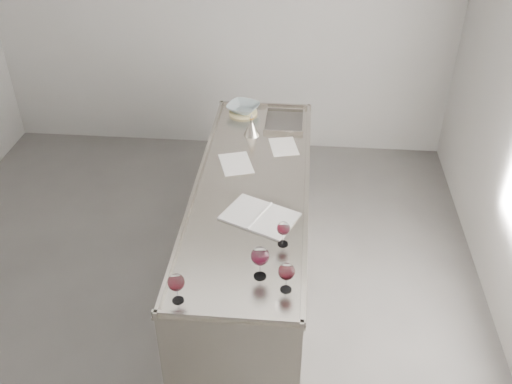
# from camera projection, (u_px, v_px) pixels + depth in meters

# --- Properties ---
(room_shell) EXTENTS (4.54, 5.04, 2.84)m
(room_shell) POSITION_uv_depth(u_px,v_px,m) (161.00, 145.00, 3.33)
(room_shell) COLOR #4C4A47
(room_shell) RESTS_ON ground
(counter) EXTENTS (0.77, 2.42, 0.97)m
(counter) POSITION_uv_depth(u_px,v_px,m) (252.00, 240.00, 4.07)
(counter) COLOR #9C958C
(counter) RESTS_ON ground
(wine_glass_left) EXTENTS (0.09, 0.09, 0.17)m
(wine_glass_left) POSITION_uv_depth(u_px,v_px,m) (176.00, 283.00, 2.87)
(wine_glass_left) COLOR white
(wine_glass_left) RESTS_ON counter
(wine_glass_middle) EXTENTS (0.10, 0.10, 0.20)m
(wine_glass_middle) POSITION_uv_depth(u_px,v_px,m) (260.00, 257.00, 3.00)
(wine_glass_middle) COLOR white
(wine_glass_middle) RESTS_ON counter
(wine_glass_right) EXTENTS (0.09, 0.09, 0.17)m
(wine_glass_right) POSITION_uv_depth(u_px,v_px,m) (287.00, 272.00, 2.93)
(wine_glass_right) COLOR white
(wine_glass_right) RESTS_ON counter
(wine_glass_small) EXTENTS (0.08, 0.08, 0.16)m
(wine_glass_small) POSITION_uv_depth(u_px,v_px,m) (283.00, 229.00, 3.24)
(wine_glass_small) COLOR white
(wine_glass_small) RESTS_ON counter
(notebook) EXTENTS (0.52, 0.46, 0.02)m
(notebook) POSITION_uv_depth(u_px,v_px,m) (260.00, 216.00, 3.51)
(notebook) COLOR silver
(notebook) RESTS_ON counter
(loose_paper_top) EXTENTS (0.24, 0.31, 0.00)m
(loose_paper_top) POSITION_uv_depth(u_px,v_px,m) (284.00, 146.00, 4.22)
(loose_paper_top) COLOR white
(loose_paper_top) RESTS_ON counter
(loose_paper_under) EXTENTS (0.29, 0.35, 0.00)m
(loose_paper_under) POSITION_uv_depth(u_px,v_px,m) (236.00, 164.00, 4.02)
(loose_paper_under) COLOR silver
(loose_paper_under) RESTS_ON counter
(trivet) EXTENTS (0.28, 0.28, 0.02)m
(trivet) POSITION_uv_depth(u_px,v_px,m) (243.00, 112.00, 4.66)
(trivet) COLOR #D4C689
(trivet) RESTS_ON counter
(ceramic_bowl) EXTENTS (0.32, 0.32, 0.06)m
(ceramic_bowl) POSITION_uv_depth(u_px,v_px,m) (243.00, 108.00, 4.64)
(ceramic_bowl) COLOR #85969B
(ceramic_bowl) RESTS_ON trivet
(wine_funnel) EXTENTS (0.12, 0.12, 0.18)m
(wine_funnel) POSITION_uv_depth(u_px,v_px,m) (252.00, 128.00, 4.34)
(wine_funnel) COLOR #B2AC9E
(wine_funnel) RESTS_ON counter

